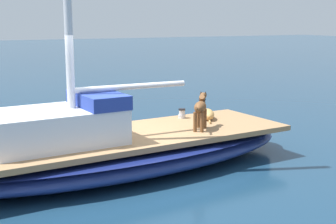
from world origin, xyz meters
name	(u,v)px	position (x,y,z in m)	size (l,w,h in m)	color
ground_plane	(120,170)	(0.00, 0.00, 0.00)	(120.00, 120.00, 0.00)	navy
sailboat_main	(120,152)	(0.00, 0.00, 0.34)	(2.99, 7.39, 0.66)	navy
cabin_house	(60,124)	(-0.08, 1.11, 1.01)	(1.55, 2.31, 0.84)	silver
dog_tan	(208,114)	(0.52, -2.22, 0.77)	(0.89, 0.51, 0.22)	tan
dog_brown	(201,108)	(-0.25, -1.58, 1.08)	(0.77, 0.67, 0.70)	brown
deck_winch	(182,114)	(0.84, -1.77, 0.76)	(0.16, 0.16, 0.21)	#B7B7BC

